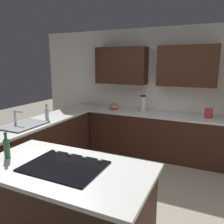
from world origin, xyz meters
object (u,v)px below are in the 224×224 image
(blender, at_px, (143,105))
(mixing_bowl, at_px, (114,106))
(kettle, at_px, (209,113))
(dish_soap_bottle, at_px, (47,114))
(oil_bottle, at_px, (7,148))
(cooktop, at_px, (65,166))
(sink_unit, at_px, (24,125))

(blender, distance_m, mixing_bowl, 0.66)
(kettle, relative_size, dish_soap_bottle, 0.66)
(oil_bottle, bearing_deg, cooktop, -173.06)
(kettle, bearing_deg, sink_unit, 34.01)
(mixing_bowl, distance_m, dish_soap_bottle, 1.51)
(mixing_bowl, bearing_deg, oil_bottle, 90.33)
(cooktop, xyz_separation_m, blender, (0.05, -2.74, 0.14))
(blender, bearing_deg, cooktop, 91.04)
(sink_unit, height_order, cooktop, sink_unit)
(mixing_bowl, bearing_deg, blender, 180.00)
(dish_soap_bottle, xyz_separation_m, oil_bottle, (-0.74, 1.49, 0.00))
(sink_unit, bearing_deg, oil_bottle, 128.08)
(cooktop, bearing_deg, blender, -88.96)
(sink_unit, distance_m, dish_soap_bottle, 0.49)
(blender, height_order, oil_bottle, blender)
(oil_bottle, bearing_deg, kettle, -123.73)
(cooktop, bearing_deg, dish_soap_bottle, -44.83)
(sink_unit, bearing_deg, kettle, -145.99)
(cooktop, height_order, kettle, kettle)
(sink_unit, bearing_deg, mixing_bowl, -113.31)
(blender, distance_m, dish_soap_bottle, 1.91)
(sink_unit, relative_size, dish_soap_bottle, 2.54)
(mixing_bowl, xyz_separation_m, dish_soap_bottle, (0.72, 1.33, 0.04))
(dish_soap_bottle, distance_m, oil_bottle, 1.67)
(cooktop, bearing_deg, oil_bottle, 6.94)
(sink_unit, relative_size, cooktop, 0.92)
(kettle, height_order, oil_bottle, oil_bottle)
(blender, xyz_separation_m, mixing_bowl, (0.65, -0.00, -0.08))
(cooktop, bearing_deg, sink_unit, -32.21)
(cooktop, xyz_separation_m, mixing_bowl, (0.70, -2.74, 0.06))
(dish_soap_bottle, bearing_deg, oil_bottle, 116.23)
(kettle, bearing_deg, blender, 0.00)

